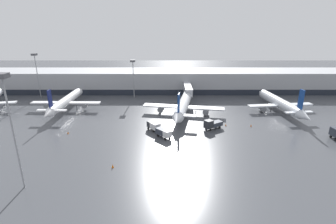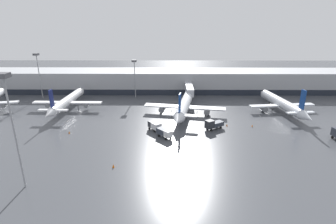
{
  "view_description": "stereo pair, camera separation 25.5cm",
  "coord_description": "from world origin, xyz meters",
  "px_view_note": "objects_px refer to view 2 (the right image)",
  "views": [
    {
      "loc": [
        1.66,
        -51.62,
        28.83
      ],
      "look_at": [
        1.33,
        23.72,
        3.0
      ],
      "focal_mm": 28.0,
      "sensor_mm": 36.0,
      "label": 1
    },
    {
      "loc": [
        1.92,
        -51.62,
        28.83
      ],
      "look_at": [
        1.33,
        23.72,
        3.0
      ],
      "focal_mm": 28.0,
      "sensor_mm": 36.0,
      "label": 2
    }
  ],
  "objects_px": {
    "parked_jet_2": "(67,101)",
    "traffic_cone_2": "(113,166)",
    "parked_jet_1": "(184,105)",
    "service_truck_1": "(155,125)",
    "apron_light_mast_0": "(134,67)",
    "traffic_cone_1": "(227,125)",
    "apron_light_mast_2": "(37,63)",
    "traffic_cone_0": "(252,126)",
    "parked_jet_0": "(282,104)",
    "service_truck_0": "(213,124)",
    "traffic_cone_3": "(69,132)",
    "apron_light_mast_1": "(8,102)",
    "service_truck_3": "(164,132)"
  },
  "relations": [
    {
      "from": "parked_jet_2",
      "to": "traffic_cone_2",
      "type": "xyz_separation_m",
      "value": [
        23.62,
        -38.18,
        -2.75
      ]
    },
    {
      "from": "traffic_cone_2",
      "to": "parked_jet_1",
      "type": "bearing_deg",
      "value": 63.91
    },
    {
      "from": "service_truck_1",
      "to": "apron_light_mast_0",
      "type": "relative_size",
      "value": 0.29
    },
    {
      "from": "parked_jet_1",
      "to": "service_truck_1",
      "type": "height_order",
      "value": "parked_jet_1"
    },
    {
      "from": "parked_jet_2",
      "to": "traffic_cone_1",
      "type": "bearing_deg",
      "value": -104.56
    },
    {
      "from": "traffic_cone_1",
      "to": "apron_light_mast_2",
      "type": "xyz_separation_m",
      "value": [
        -68.31,
        30.33,
        13.61
      ]
    },
    {
      "from": "service_truck_1",
      "to": "apron_light_mast_2",
      "type": "height_order",
      "value": "apron_light_mast_2"
    },
    {
      "from": "service_truck_1",
      "to": "traffic_cone_0",
      "type": "height_order",
      "value": "service_truck_1"
    },
    {
      "from": "parked_jet_2",
      "to": "apron_light_mast_0",
      "type": "bearing_deg",
      "value": -51.62
    },
    {
      "from": "traffic_cone_2",
      "to": "apron_light_mast_0",
      "type": "relative_size",
      "value": 0.05
    },
    {
      "from": "parked_jet_0",
      "to": "traffic_cone_1",
      "type": "height_order",
      "value": "parked_jet_0"
    },
    {
      "from": "parked_jet_0",
      "to": "traffic_cone_2",
      "type": "xyz_separation_m",
      "value": [
        -49.97,
        -37.06,
        -2.31
      ]
    },
    {
      "from": "traffic_cone_2",
      "to": "apron_light_mast_2",
      "type": "xyz_separation_m",
      "value": [
        -39.71,
        53.73,
        13.57
      ]
    },
    {
      "from": "apron_light_mast_0",
      "to": "service_truck_1",
      "type": "bearing_deg",
      "value": -74.22
    },
    {
      "from": "service_truck_0",
      "to": "traffic_cone_3",
      "type": "bearing_deg",
      "value": -27.92
    },
    {
      "from": "service_truck_0",
      "to": "traffic_cone_3",
      "type": "height_order",
      "value": "service_truck_0"
    },
    {
      "from": "traffic_cone_1",
      "to": "traffic_cone_2",
      "type": "relative_size",
      "value": 0.91
    },
    {
      "from": "service_truck_1",
      "to": "traffic_cone_1",
      "type": "xyz_separation_m",
      "value": [
        21.04,
        3.29,
        -1.14
      ]
    },
    {
      "from": "apron_light_mast_0",
      "to": "apron_light_mast_2",
      "type": "bearing_deg",
      "value": -178.9
    },
    {
      "from": "parked_jet_0",
      "to": "apron_light_mast_1",
      "type": "relative_size",
      "value": 1.54
    },
    {
      "from": "service_truck_1",
      "to": "parked_jet_1",
      "type": "bearing_deg",
      "value": -73.1
    },
    {
      "from": "apron_light_mast_1",
      "to": "traffic_cone_1",
      "type": "bearing_deg",
      "value": 34.82
    },
    {
      "from": "service_truck_1",
      "to": "traffic_cone_3",
      "type": "xyz_separation_m",
      "value": [
        -23.32,
        -2.47,
        -1.19
      ]
    },
    {
      "from": "apron_light_mast_2",
      "to": "traffic_cone_1",
      "type": "bearing_deg",
      "value": -23.94
    },
    {
      "from": "traffic_cone_2",
      "to": "service_truck_3",
      "type": "bearing_deg",
      "value": 55.54
    },
    {
      "from": "traffic_cone_3",
      "to": "apron_light_mast_0",
      "type": "xyz_separation_m",
      "value": [
        13.61,
        36.8,
        11.86
      ]
    },
    {
      "from": "parked_jet_2",
      "to": "service_truck_0",
      "type": "relative_size",
      "value": 5.58
    },
    {
      "from": "apron_light_mast_1",
      "to": "apron_light_mast_2",
      "type": "xyz_separation_m",
      "value": [
        -24.78,
        60.6,
        -2.44
      ]
    },
    {
      "from": "parked_jet_1",
      "to": "traffic_cone_0",
      "type": "xyz_separation_m",
      "value": [
        19.29,
        -10.93,
        -2.67
      ]
    },
    {
      "from": "traffic_cone_0",
      "to": "traffic_cone_1",
      "type": "xyz_separation_m",
      "value": [
        -7.28,
        0.45,
        0.0
      ]
    },
    {
      "from": "traffic_cone_0",
      "to": "apron_light_mast_1",
      "type": "bearing_deg",
      "value": -149.59
    },
    {
      "from": "parked_jet_1",
      "to": "apron_light_mast_0",
      "type": "distance_m",
      "value": 29.29
    },
    {
      "from": "service_truck_0",
      "to": "traffic_cone_1",
      "type": "xyz_separation_m",
      "value": [
        4.41,
        2.4,
        -1.18
      ]
    },
    {
      "from": "parked_jet_0",
      "to": "parked_jet_2",
      "type": "height_order",
      "value": "parked_jet_0"
    },
    {
      "from": "service_truck_1",
      "to": "apron_light_mast_2",
      "type": "relative_size",
      "value": 0.25
    },
    {
      "from": "parked_jet_2",
      "to": "apron_light_mast_1",
      "type": "height_order",
      "value": "apron_light_mast_1"
    },
    {
      "from": "service_truck_3",
      "to": "traffic_cone_2",
      "type": "relative_size",
      "value": 5.71
    },
    {
      "from": "parked_jet_1",
      "to": "traffic_cone_3",
      "type": "height_order",
      "value": "parked_jet_1"
    },
    {
      "from": "apron_light_mast_1",
      "to": "apron_light_mast_2",
      "type": "bearing_deg",
      "value": 112.24
    },
    {
      "from": "service_truck_1",
      "to": "apron_light_mast_1",
      "type": "height_order",
      "value": "apron_light_mast_1"
    },
    {
      "from": "parked_jet_0",
      "to": "parked_jet_1",
      "type": "relative_size",
      "value": 0.96
    },
    {
      "from": "traffic_cone_0",
      "to": "traffic_cone_3",
      "type": "height_order",
      "value": "traffic_cone_0"
    },
    {
      "from": "parked_jet_1",
      "to": "traffic_cone_3",
      "type": "distance_m",
      "value": 36.29
    },
    {
      "from": "traffic_cone_3",
      "to": "apron_light_mast_2",
      "type": "distance_m",
      "value": 45.42
    },
    {
      "from": "service_truck_3",
      "to": "apron_light_mast_0",
      "type": "relative_size",
      "value": 0.3
    },
    {
      "from": "parked_jet_2",
      "to": "parked_jet_0",
      "type": "bearing_deg",
      "value": -89.64
    },
    {
      "from": "traffic_cone_2",
      "to": "traffic_cone_3",
      "type": "xyz_separation_m",
      "value": [
        -15.75,
        17.65,
        -0.09
      ]
    },
    {
      "from": "parked_jet_1",
      "to": "parked_jet_2",
      "type": "relative_size",
      "value": 1.05
    },
    {
      "from": "service_truck_1",
      "to": "service_truck_3",
      "type": "xyz_separation_m",
      "value": [
        2.86,
        -4.93,
        -0.04
      ]
    },
    {
      "from": "service_truck_3",
      "to": "traffic_cone_2",
      "type": "height_order",
      "value": "service_truck_3"
    }
  ]
}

